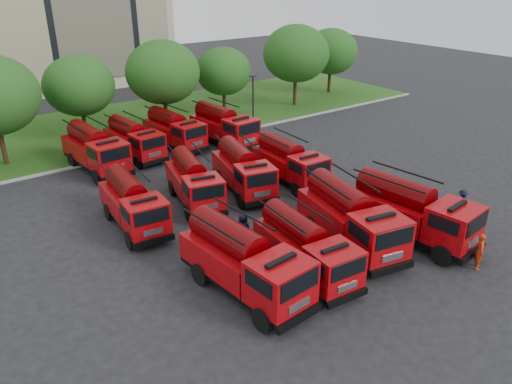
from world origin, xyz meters
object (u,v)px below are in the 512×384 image
(fire_truck_7, at_px, (289,162))
(fire_truck_8, at_px, (95,149))
(firefighter_5, at_px, (312,184))
(firefighter_0, at_px, (477,267))
(fire_truck_4, at_px, (133,203))
(fire_truck_0, at_px, (244,261))
(firefighter_3, at_px, (460,213))
(fire_truck_3, at_px, (412,211))
(firefighter_4, at_px, (243,244))
(firefighter_1, at_px, (367,275))
(fire_truck_1, at_px, (305,247))
(fire_truck_2, at_px, (350,218))
(fire_truck_5, at_px, (194,181))
(fire_truck_11, at_px, (224,126))
(fire_truck_9, at_px, (134,140))
(firefighter_2, at_px, (463,234))
(fire_truck_6, at_px, (243,170))
(fire_truck_10, at_px, (174,130))

(fire_truck_7, height_order, fire_truck_8, fire_truck_8)
(fire_truck_8, distance_m, firefighter_5, 15.94)
(firefighter_0, distance_m, firefighter_5, 12.73)
(fire_truck_4, height_order, fire_truck_8, fire_truck_8)
(fire_truck_0, xyz_separation_m, firefighter_0, (10.61, -5.29, -1.65))
(firefighter_0, height_order, firefighter_3, firefighter_0)
(fire_truck_3, distance_m, firefighter_4, 9.33)
(firefighter_1, height_order, firefighter_3, firefighter_1)
(fire_truck_1, relative_size, fire_truck_7, 1.01)
(fire_truck_7, bearing_deg, fire_truck_2, -105.87)
(firefighter_3, bearing_deg, firefighter_4, -24.82)
(fire_truck_2, distance_m, fire_truck_7, 9.16)
(fire_truck_5, bearing_deg, fire_truck_7, 5.78)
(fire_truck_3, xyz_separation_m, fire_truck_4, (-11.68, 10.31, -0.19))
(fire_truck_3, height_order, fire_truck_7, fire_truck_3)
(fire_truck_11, relative_size, firefighter_4, 3.78)
(firefighter_1, bearing_deg, fire_truck_3, 27.86)
(fire_truck_7, relative_size, firefighter_0, 3.41)
(fire_truck_9, distance_m, fire_truck_11, 7.52)
(fire_truck_0, bearing_deg, firefighter_2, -17.40)
(firefighter_2, bearing_deg, fire_truck_4, 63.54)
(fire_truck_11, bearing_deg, firefighter_5, -92.50)
(fire_truck_5, xyz_separation_m, firefighter_4, (-0.52, -6.18, -1.47))
(firefighter_3, bearing_deg, fire_truck_9, -64.45)
(fire_truck_3, xyz_separation_m, fire_truck_6, (-3.74, 10.69, -0.15))
(fire_truck_9, bearing_deg, fire_truck_1, -95.13)
(fire_truck_4, distance_m, fire_truck_10, 13.79)
(fire_truck_0, bearing_deg, firefighter_1, -28.81)
(fire_truck_6, height_order, fire_truck_9, fire_truck_6)
(fire_truck_5, distance_m, fire_truck_11, 11.43)
(firefighter_0, bearing_deg, firefighter_5, 54.66)
(fire_truck_5, height_order, firefighter_3, fire_truck_5)
(fire_truck_0, distance_m, fire_truck_9, 19.93)
(firefighter_3, bearing_deg, firefighter_5, -67.93)
(fire_truck_0, distance_m, fire_truck_7, 13.29)
(firefighter_0, relative_size, firefighter_4, 1.02)
(fire_truck_6, height_order, fire_truck_8, fire_truck_8)
(fire_truck_0, relative_size, fire_truck_4, 1.12)
(fire_truck_2, distance_m, fire_truck_6, 9.26)
(fire_truck_5, relative_size, firefighter_2, 3.62)
(fire_truck_6, bearing_deg, fire_truck_7, 3.83)
(fire_truck_4, distance_m, fire_truck_7, 11.43)
(fire_truck_0, distance_m, firefighter_2, 13.53)
(fire_truck_4, bearing_deg, fire_truck_5, 14.32)
(fire_truck_0, xyz_separation_m, firefighter_1, (5.61, -2.50, -1.65))
(fire_truck_4, relative_size, fire_truck_10, 0.99)
(fire_truck_9, bearing_deg, firefighter_0, -78.65)
(fire_truck_4, distance_m, fire_truck_8, 9.92)
(fire_truck_1, bearing_deg, fire_truck_4, 121.46)
(fire_truck_3, relative_size, fire_truck_10, 1.12)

